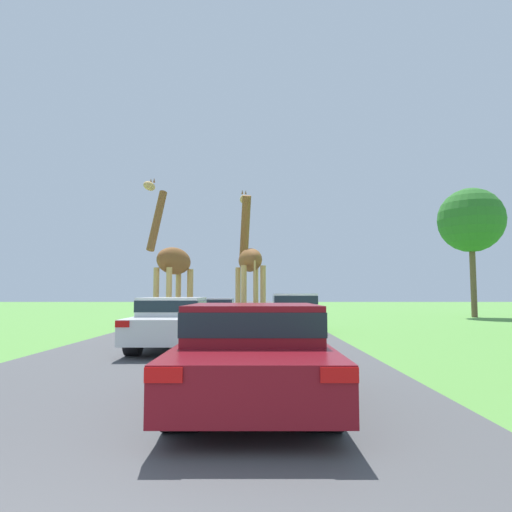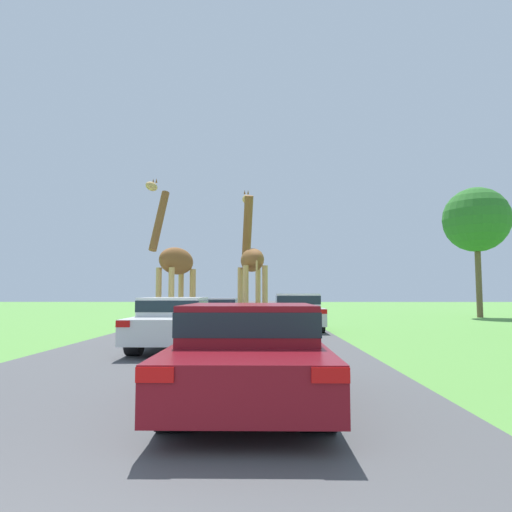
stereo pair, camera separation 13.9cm
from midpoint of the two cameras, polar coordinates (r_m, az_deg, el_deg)
name	(u,v)px [view 2 (the right image)]	position (r m, az deg, el deg)	size (l,w,h in m)	color
road	(240,315)	(31.60, -1.86, -7.42)	(8.28, 120.00, 0.00)	#4C4C4F
giraffe_near_road	(251,263)	(15.66, -0.33, -0.85)	(1.10, 2.73, 5.36)	tan
giraffe_companion	(175,266)	(16.51, -9.89, -1.22)	(1.52, 2.71, 5.38)	tan
car_lead_maroon	(249,349)	(6.50, -0.21, -11.57)	(1.95, 4.50, 1.35)	maroon
car_queue_right	(220,310)	(23.14, -4.31, -6.72)	(1.78, 4.51, 1.26)	gray
car_queue_left	(174,321)	(12.74, -9.87, -7.98)	(1.76, 4.52, 1.39)	silver
car_far_ahead	(297,311)	(18.94, 5.39, -6.84)	(1.89, 4.00, 1.49)	silver
tree_centre_back	(476,220)	(32.44, 25.94, 4.05)	(4.12, 4.12, 8.27)	brown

